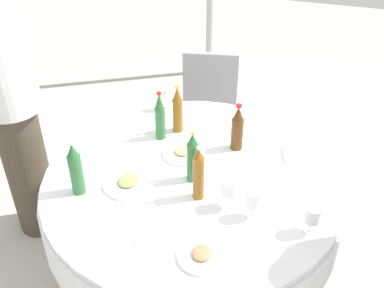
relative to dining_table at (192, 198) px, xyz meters
The scene contains 20 objects.
ground_plane 0.60m from the dining_table, ahead, with size 10.00×10.00×0.00m, color #B7B2A8.
dining_table is the anchor object (origin of this frame).
bottle_green_right 0.63m from the dining_table, 62.75° to the right, with size 0.07×0.07×0.30m.
bottle_green_inner 0.49m from the dining_table, 137.16° to the right, with size 0.06×0.06×0.30m.
bottle_amber_near 0.32m from the dining_table, 28.13° to the left, with size 0.06×0.06×0.30m.
bottle_green_east 0.28m from the dining_table, 28.37° to the left, with size 0.06×0.06×0.29m.
bottle_amber_far 0.52m from the dining_table, 152.93° to the right, with size 0.06×0.06×0.30m.
bottle_brown_front 0.45m from the dining_table, 152.41° to the left, with size 0.07×0.07×0.28m.
wine_glass_east 0.70m from the dining_table, 70.35° to the left, with size 0.07×0.07×0.15m.
wine_glass_far 0.38m from the dining_table, 54.83° to the left, with size 0.08×0.08×0.15m.
wine_glass_front 0.73m from the dining_table, 149.60° to the right, with size 0.06×0.06×0.15m.
wine_glass_south 0.47m from the dining_table, 60.64° to the left, with size 0.07×0.07×0.15m.
plate_north 0.36m from the dining_table, 63.86° to the right, with size 0.26×0.26×0.04m.
plate_left 0.55m from the dining_table, 20.84° to the left, with size 0.22×0.22×0.04m.
plate_rear 0.26m from the dining_table, 149.34° to the right, with size 0.22×0.22×0.04m.
fork_inner 0.52m from the dining_table, 14.81° to the right, with size 0.18×0.02×0.01m, color silver.
fork_near 0.32m from the dining_table, ahead, with size 0.18×0.02×0.01m, color silver.
folded_napkin 0.62m from the dining_table, 123.74° to the left, with size 0.15×0.15×0.02m, color white.
person_right 1.13m from the dining_table, 95.27° to the right, with size 0.34×0.34×1.70m.
chair_front 1.31m from the dining_table, behind, with size 0.46×0.46×0.87m.
Camera 1 is at (1.80, 0.52, 2.31)m, focal length 44.37 mm.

